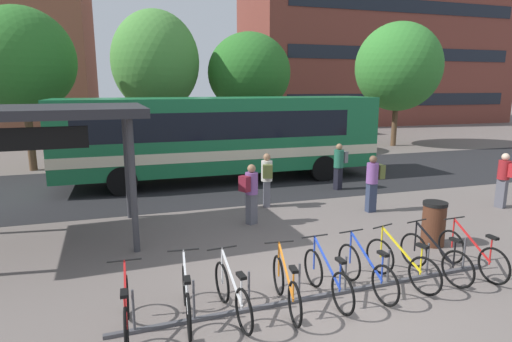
{
  "coord_description": "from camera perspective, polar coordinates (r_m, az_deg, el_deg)",
  "views": [
    {
      "loc": [
        -3.21,
        -5.94,
        3.64
      ],
      "look_at": [
        0.01,
        4.37,
        1.43
      ],
      "focal_mm": 29.28,
      "sensor_mm": 36.0,
      "label": 1
    }
  ],
  "objects": [
    {
      "name": "bus_lane_asphalt",
      "position": [
        16.27,
        -5.55,
        -1.39
      ],
      "size": [
        80.0,
        7.2,
        0.01
      ],
      "primitive_type": "cube",
      "color": "#232326",
      "rests_on": "ground"
    },
    {
      "name": "parked_bicycle_red_0",
      "position": [
        6.74,
        -17.28,
        -17.86
      ],
      "size": [
        0.52,
        1.72,
        0.99
      ],
      "rotation": [
        0.0,
        0.0,
        1.56
      ],
      "color": "black",
      "rests_on": "ground"
    },
    {
      "name": "parked_bicycle_black_7",
      "position": [
        8.91,
        23.23,
        -10.82
      ],
      "size": [
        0.52,
        1.7,
        0.99
      ],
      "rotation": [
        0.0,
        0.0,
        1.75
      ],
      "color": "black",
      "rests_on": "ground"
    },
    {
      "name": "street_tree_0",
      "position": [
        20.47,
        -29.35,
        13.04
      ],
      "size": [
        4.31,
        4.31,
        6.87
      ],
      "color": "brown",
      "rests_on": "ground"
    },
    {
      "name": "commuter_olive_pack_3",
      "position": [
        12.58,
        15.7,
        -1.13
      ],
      "size": [
        0.54,
        0.36,
        1.67
      ],
      "rotation": [
        0.0,
        0.0,
        3.2
      ],
      "color": "#2D3851",
      "rests_on": "ground"
    },
    {
      "name": "parked_bicycle_yellow_6",
      "position": [
        8.39,
        19.24,
        -11.91
      ],
      "size": [
        0.62,
        1.68,
        0.99
      ],
      "rotation": [
        0.0,
        0.0,
        1.83
      ],
      "color": "black",
      "rests_on": "ground"
    },
    {
      "name": "parked_bicycle_red_8",
      "position": [
        9.38,
        27.36,
        -10.07
      ],
      "size": [
        0.52,
        1.72,
        0.99
      ],
      "rotation": [
        0.0,
        0.0,
        1.63
      ],
      "color": "black",
      "rests_on": "ground"
    },
    {
      "name": "bike_rack",
      "position": [
        7.68,
        9.06,
        -16.04
      ],
      "size": [
        7.24,
        0.39,
        0.7
      ],
      "rotation": [
        0.0,
        0.0,
        0.04
      ],
      "color": "#47474C",
      "rests_on": "ground"
    },
    {
      "name": "parked_bicycle_orange_3",
      "position": [
        7.15,
        4.13,
        -15.51
      ],
      "size": [
        0.52,
        1.72,
        0.99
      ],
      "rotation": [
        0.0,
        0.0,
        1.47
      ],
      "color": "black",
      "rests_on": "ground"
    },
    {
      "name": "street_tree_1",
      "position": [
        22.66,
        -0.94,
        13.24
      ],
      "size": [
        4.36,
        4.36,
        6.4
      ],
      "color": "brown",
      "rests_on": "ground"
    },
    {
      "name": "commuter_red_pack_4",
      "position": [
        14.55,
        30.83,
        -0.66
      ],
      "size": [
        0.44,
        0.59,
        1.67
      ],
      "rotation": [
        0.0,
        0.0,
        1.86
      ],
      "color": "#565660",
      "rests_on": "ground"
    },
    {
      "name": "street_tree_2",
      "position": [
        27.01,
        18.85,
        13.29
      ],
      "size": [
        5.07,
        5.07,
        7.34
      ],
      "color": "brown",
      "rests_on": "ground"
    },
    {
      "name": "trash_bin",
      "position": [
        10.54,
        23.1,
        -6.6
      ],
      "size": [
        0.55,
        0.55,
        1.03
      ],
      "color": "#4C2819",
      "rests_on": "ground"
    },
    {
      "name": "street_tree_3",
      "position": [
        21.76,
        -13.55,
        14.28
      ],
      "size": [
        4.26,
        4.26,
        7.27
      ],
      "color": "brown",
      "rests_on": "ground"
    },
    {
      "name": "commuter_grey_pack_1",
      "position": [
        15.04,
        11.3,
        1.04
      ],
      "size": [
        0.6,
        0.49,
        1.65
      ],
      "rotation": [
        0.0,
        0.0,
        3.53
      ],
      "color": "black",
      "rests_on": "ground"
    },
    {
      "name": "city_bus",
      "position": [
        16.05,
        -4.43,
        4.87
      ],
      "size": [
        12.03,
        2.61,
        3.2
      ],
      "rotation": [
        0.0,
        0.0,
        0.0
      ],
      "color": "#196B3D",
      "rests_on": "ground"
    },
    {
      "name": "parked_bicycle_blue_4",
      "position": [
        7.51,
        9.7,
        -14.26
      ],
      "size": [
        0.52,
        1.72,
        0.99
      ],
      "rotation": [
        0.0,
        0.0,
        1.61
      ],
      "color": "black",
      "rests_on": "ground"
    },
    {
      "name": "parked_bicycle_white_2",
      "position": [
        6.93,
        -3.26,
        -16.44
      ],
      "size": [
        0.52,
        1.72,
        0.99
      ],
      "rotation": [
        0.0,
        0.0,
        1.67
      ],
      "color": "black",
      "rests_on": "ground"
    },
    {
      "name": "ground",
      "position": [
        7.67,
        10.15,
        -16.93
      ],
      "size": [
        200.0,
        200.0,
        0.0
      ],
      "primitive_type": "plane",
      "color": "#6B605B"
    },
    {
      "name": "parked_bicycle_blue_5",
      "position": [
        7.91,
        14.83,
        -13.12
      ],
      "size": [
        0.52,
        1.72,
        0.99
      ],
      "rotation": [
        0.0,
        0.0,
        1.67
      ],
      "color": "black",
      "rests_on": "ground"
    },
    {
      "name": "commuter_maroon_pack_2",
      "position": [
        11.01,
        -0.75,
        -2.64
      ],
      "size": [
        0.61,
        0.52,
        1.62
      ],
      "rotation": [
        0.0,
        0.0,
        0.51
      ],
      "color": "#565660",
      "rests_on": "ground"
    },
    {
      "name": "commuter_olive_pack_0",
      "position": [
        12.59,
        1.5,
        -0.78
      ],
      "size": [
        0.43,
        0.58,
        1.65
      ],
      "rotation": [
        0.0,
        0.0,
        1.33
      ],
      "color": "#565660",
      "rests_on": "ground"
    },
    {
      "name": "transit_shelter",
      "position": [
        10.61,
        -29.73,
        6.48
      ],
      "size": [
        5.48,
        3.61,
        3.18
      ],
      "rotation": [
        0.0,
        0.0,
        0.04
      ],
      "color": "#38383D",
      "rests_on": "ground"
    },
    {
      "name": "parked_bicycle_white_1",
      "position": [
        6.9,
        -9.48,
        -16.71
      ],
      "size": [
        0.52,
        1.72,
        0.99
      ],
      "rotation": [
        0.0,
        0.0,
        1.49
      ],
      "color": "black",
      "rests_on": "ground"
    }
  ]
}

